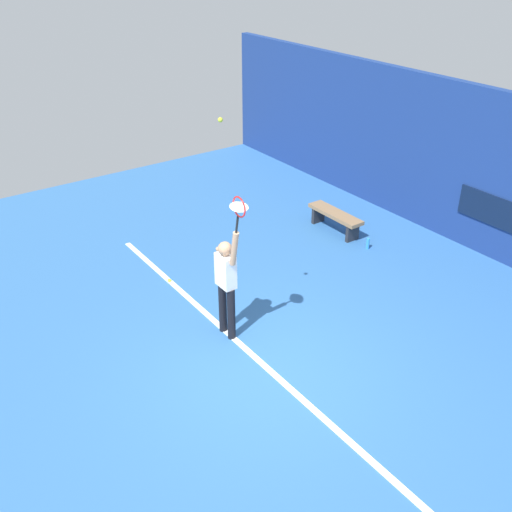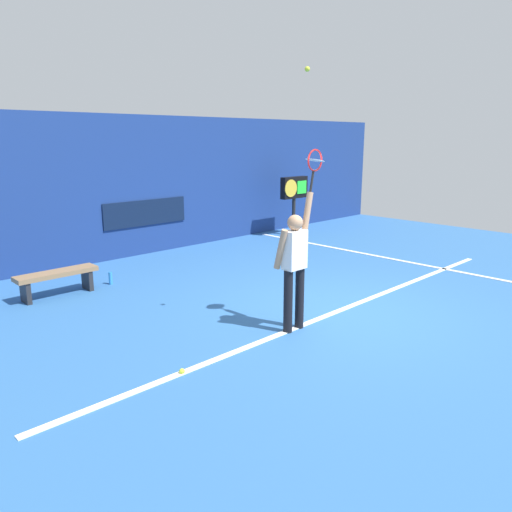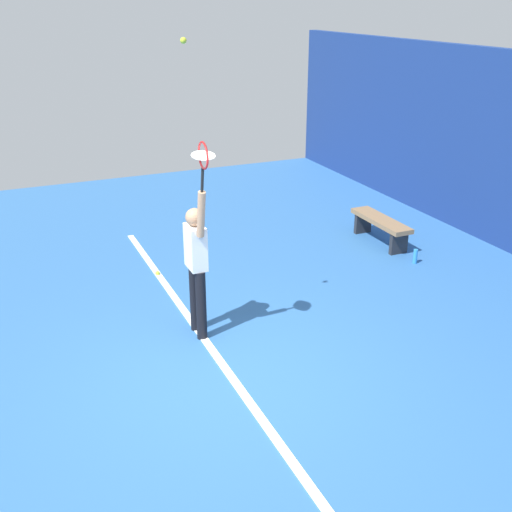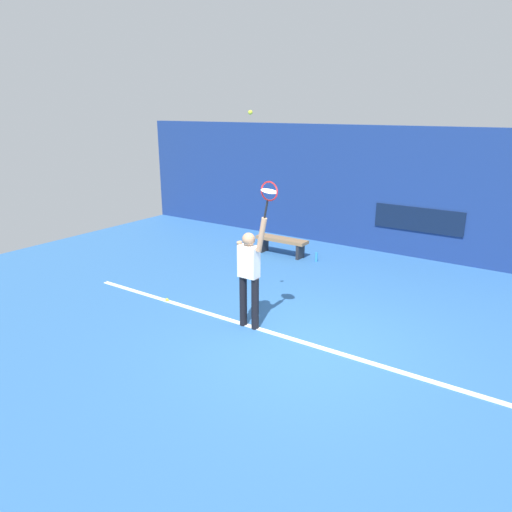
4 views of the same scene
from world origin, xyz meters
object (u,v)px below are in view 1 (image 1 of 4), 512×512
Objects in this scene: tennis_player at (226,281)px; water_bottle at (368,244)px; tennis_racket at (239,209)px; tennis_ball at (220,120)px; court_bench at (335,217)px; spare_ball at (169,280)px.

tennis_player reaches higher than water_bottle.
tennis_ball is at bearing -165.63° from tennis_racket.
tennis_player is 1.42× the size of court_bench.
water_bottle is (-0.77, 3.95, -0.89)m from tennis_player.
spare_ball is at bearing -107.11° from water_bottle.
tennis_player is 2.22m from spare_ball.
tennis_racket is 4.70m from water_bottle.
tennis_racket is at bearing 0.07° from spare_ball.
spare_ball is (-0.21, -3.96, -0.30)m from court_bench.
water_bottle is 3.53× the size of spare_ball.
tennis_ball reaches higher than water_bottle.
tennis_player is at bearing 0.20° from spare_ball.
tennis_player is 1.42m from tennis_racket.
tennis_player reaches higher than spare_ball.
tennis_racket is 9.18× the size of spare_ball.
tennis_racket is 0.45× the size of court_bench.
spare_ball is (-1.22, -3.96, -0.09)m from water_bottle.
tennis_racket is 3.34m from spare_ball.
court_bench is at bearing 118.74° from tennis_racket.
tennis_ball is 0.28× the size of water_bottle.
tennis_ball is at bearing -2.00° from spare_ball.
water_bottle is at bearing 72.89° from spare_ball.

